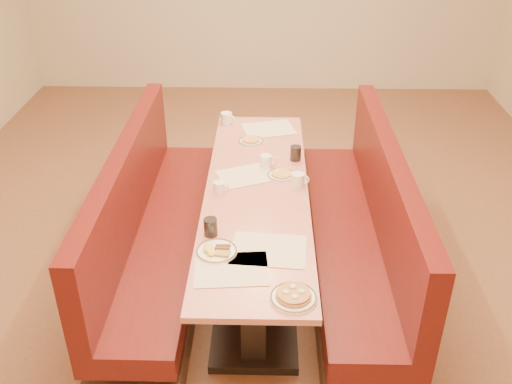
{
  "coord_description": "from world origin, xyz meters",
  "views": [
    {
      "loc": [
        0.07,
        -3.34,
        2.72
      ],
      "look_at": [
        0.0,
        -0.19,
        0.85
      ],
      "focal_mm": 40.0,
      "sensor_mm": 36.0,
      "label": 1
    }
  ],
  "objects_px": {
    "eggs_plate": "(216,251)",
    "soda_tumbler_mid": "(296,153)",
    "coffee_mug_c": "(266,161)",
    "coffee_mug_a": "(298,180)",
    "pancake_plate": "(293,296)",
    "coffee_mug_b": "(220,187)",
    "coffee_mug_d": "(227,118)",
    "booth_right": "(359,238)",
    "diner_table": "(257,235)",
    "soda_tumbler_near": "(211,227)",
    "booth_left": "(155,236)"
  },
  "relations": [
    {
      "from": "diner_table",
      "to": "coffee_mug_a",
      "type": "relative_size",
      "value": 19.79
    },
    {
      "from": "coffee_mug_c",
      "to": "coffee_mug_d",
      "type": "relative_size",
      "value": 0.91
    },
    {
      "from": "soda_tumbler_mid",
      "to": "pancake_plate",
      "type": "bearing_deg",
      "value": -92.48
    },
    {
      "from": "eggs_plate",
      "to": "coffee_mug_b",
      "type": "xyz_separation_m",
      "value": [
        -0.03,
        0.68,
        0.03
      ]
    },
    {
      "from": "coffee_mug_a",
      "to": "pancake_plate",
      "type": "bearing_deg",
      "value": -96.14
    },
    {
      "from": "booth_right",
      "to": "pancake_plate",
      "type": "distance_m",
      "value": 1.28
    },
    {
      "from": "coffee_mug_a",
      "to": "soda_tumbler_near",
      "type": "relative_size",
      "value": 1.12
    },
    {
      "from": "coffee_mug_d",
      "to": "diner_table",
      "type": "bearing_deg",
      "value": -53.06
    },
    {
      "from": "pancake_plate",
      "to": "coffee_mug_b",
      "type": "distance_m",
      "value": 1.16
    },
    {
      "from": "booth_left",
      "to": "booth_right",
      "type": "bearing_deg",
      "value": 0.0
    },
    {
      "from": "coffee_mug_c",
      "to": "soda_tumbler_near",
      "type": "bearing_deg",
      "value": -118.22
    },
    {
      "from": "booth_left",
      "to": "coffee_mug_a",
      "type": "relative_size",
      "value": 19.79
    },
    {
      "from": "coffee_mug_a",
      "to": "soda_tumbler_mid",
      "type": "distance_m",
      "value": 0.39
    },
    {
      "from": "booth_left",
      "to": "pancake_plate",
      "type": "height_order",
      "value": "booth_left"
    },
    {
      "from": "diner_table",
      "to": "eggs_plate",
      "type": "relative_size",
      "value": 10.44
    },
    {
      "from": "diner_table",
      "to": "coffee_mug_c",
      "type": "bearing_deg",
      "value": 79.53
    },
    {
      "from": "diner_table",
      "to": "pancake_plate",
      "type": "height_order",
      "value": "pancake_plate"
    },
    {
      "from": "diner_table",
      "to": "coffee_mug_d",
      "type": "height_order",
      "value": "coffee_mug_d"
    },
    {
      "from": "booth_right",
      "to": "coffee_mug_b",
      "type": "height_order",
      "value": "booth_right"
    },
    {
      "from": "booth_right",
      "to": "soda_tumbler_near",
      "type": "height_order",
      "value": "booth_right"
    },
    {
      "from": "coffee_mug_a",
      "to": "coffee_mug_b",
      "type": "distance_m",
      "value": 0.54
    },
    {
      "from": "pancake_plate",
      "to": "coffee_mug_d",
      "type": "xyz_separation_m",
      "value": [
        -0.49,
        2.2,
        0.03
      ]
    },
    {
      "from": "eggs_plate",
      "to": "soda_tumbler_near",
      "type": "xyz_separation_m",
      "value": [
        -0.05,
        0.18,
        0.04
      ]
    },
    {
      "from": "booth_right",
      "to": "coffee_mug_d",
      "type": "distance_m",
      "value": 1.56
    },
    {
      "from": "eggs_plate",
      "to": "soda_tumbler_near",
      "type": "distance_m",
      "value": 0.19
    },
    {
      "from": "coffee_mug_c",
      "to": "soda_tumbler_mid",
      "type": "distance_m",
      "value": 0.24
    },
    {
      "from": "eggs_plate",
      "to": "coffee_mug_c",
      "type": "distance_m",
      "value": 1.1
    },
    {
      "from": "soda_tumbler_near",
      "to": "soda_tumbler_mid",
      "type": "distance_m",
      "value": 1.13
    },
    {
      "from": "pancake_plate",
      "to": "coffee_mug_b",
      "type": "relative_size",
      "value": 2.36
    },
    {
      "from": "booth_right",
      "to": "eggs_plate",
      "type": "distance_m",
      "value": 1.26
    },
    {
      "from": "eggs_plate",
      "to": "soda_tumbler_mid",
      "type": "height_order",
      "value": "soda_tumbler_mid"
    },
    {
      "from": "booth_right",
      "to": "coffee_mug_c",
      "type": "xyz_separation_m",
      "value": [
        -0.67,
        0.35,
        0.43
      ]
    },
    {
      "from": "diner_table",
      "to": "soda_tumbler_near",
      "type": "xyz_separation_m",
      "value": [
        -0.26,
        -0.54,
        0.43
      ]
    },
    {
      "from": "pancake_plate",
      "to": "coffee_mug_a",
      "type": "xyz_separation_m",
      "value": [
        0.07,
        1.16,
        0.03
      ]
    },
    {
      "from": "coffee_mug_b",
      "to": "soda_tumbler_near",
      "type": "relative_size",
      "value": 0.93
    },
    {
      "from": "diner_table",
      "to": "soda_tumbler_mid",
      "type": "distance_m",
      "value": 0.68
    },
    {
      "from": "eggs_plate",
      "to": "coffee_mug_c",
      "type": "xyz_separation_m",
      "value": [
        0.28,
        1.06,
        0.03
      ]
    },
    {
      "from": "eggs_plate",
      "to": "soda_tumbler_near",
      "type": "bearing_deg",
      "value": 104.21
    },
    {
      "from": "eggs_plate",
      "to": "coffee_mug_b",
      "type": "relative_size",
      "value": 2.29
    },
    {
      "from": "pancake_plate",
      "to": "coffee_mug_b",
      "type": "height_order",
      "value": "coffee_mug_b"
    },
    {
      "from": "diner_table",
      "to": "coffee_mug_b",
      "type": "bearing_deg",
      "value": -171.64
    },
    {
      "from": "coffee_mug_a",
      "to": "coffee_mug_d",
      "type": "height_order",
      "value": "coffee_mug_d"
    },
    {
      "from": "diner_table",
      "to": "coffee_mug_b",
      "type": "xyz_separation_m",
      "value": [
        -0.25,
        -0.04,
        0.42
      ]
    },
    {
      "from": "booth_left",
      "to": "soda_tumbler_mid",
      "type": "relative_size",
      "value": 22.48
    },
    {
      "from": "pancake_plate",
      "to": "booth_right",
      "type": "bearing_deg",
      "value": 64.71
    },
    {
      "from": "coffee_mug_c",
      "to": "soda_tumbler_near",
      "type": "xyz_separation_m",
      "value": [
        -0.33,
        -0.88,
        0.01
      ]
    },
    {
      "from": "booth_left",
      "to": "coffee_mug_d",
      "type": "xyz_separation_m",
      "value": [
        0.46,
        1.1,
        0.44
      ]
    },
    {
      "from": "eggs_plate",
      "to": "coffee_mug_c",
      "type": "height_order",
      "value": "coffee_mug_c"
    },
    {
      "from": "booth_right",
      "to": "booth_left",
      "type": "bearing_deg",
      "value": 180.0
    },
    {
      "from": "coffee_mug_d",
      "to": "coffee_mug_a",
      "type": "bearing_deg",
      "value": -38.75
    }
  ]
}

